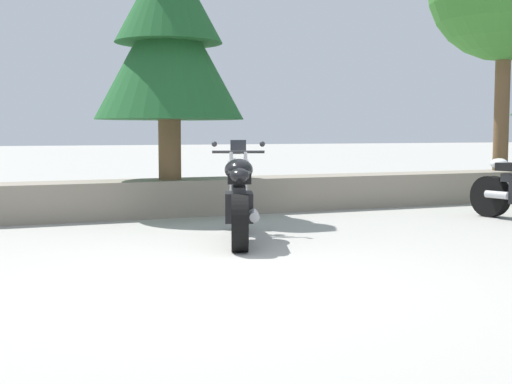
{
  "coord_description": "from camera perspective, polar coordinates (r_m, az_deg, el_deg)",
  "views": [
    {
      "loc": [
        -1.9,
        -5.54,
        1.29
      ],
      "look_at": [
        0.83,
        1.2,
        0.65
      ],
      "focal_mm": 48.61,
      "sensor_mm": 36.0,
      "label": 1
    }
  ],
  "objects": [
    {
      "name": "pine_tree_far_left",
      "position": [
        10.79,
        -7.22,
        13.11
      ],
      "size": [
        2.26,
        2.26,
        4.13
      ],
      "color": "brown",
      "rests_on": "stone_wall"
    },
    {
      "name": "ground_plane",
      "position": [
        5.99,
        -3.06,
        -7.4
      ],
      "size": [
        120.0,
        120.0,
        0.0
      ],
      "primitive_type": "plane",
      "color": "#A3A099"
    },
    {
      "name": "stone_wall",
      "position": [
        10.56,
        -11.6,
        -0.6
      ],
      "size": [
        36.0,
        0.8,
        0.55
      ],
      "primitive_type": "cube",
      "color": "gray",
      "rests_on": "ground"
    },
    {
      "name": "motorcycle_black_centre",
      "position": [
        8.14,
        -1.39,
        -0.64
      ],
      "size": [
        0.97,
        1.99,
        1.18
      ],
      "color": "black",
      "rests_on": "ground"
    }
  ]
}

